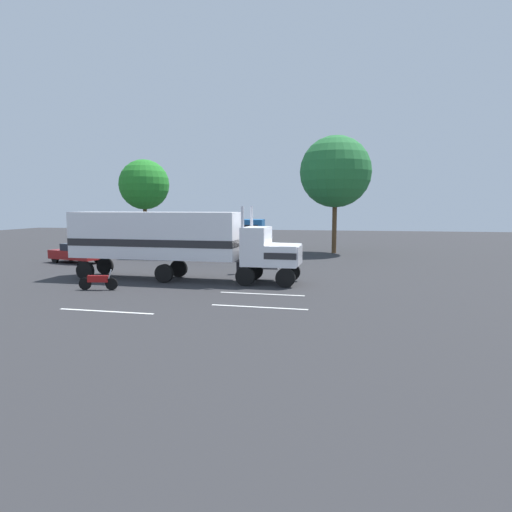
# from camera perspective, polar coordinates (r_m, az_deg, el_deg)

# --- Properties ---
(ground_plane) EXTENTS (120.00, 120.00, 0.00)m
(ground_plane) POSITION_cam_1_polar(r_m,az_deg,el_deg) (25.96, 0.15, -3.44)
(ground_plane) COLOR #2D2D30
(lane_stripe_near) EXTENTS (4.40, 0.31, 0.01)m
(lane_stripe_near) POSITION_cam_1_polar(r_m,az_deg,el_deg) (22.42, 0.77, -5.00)
(lane_stripe_near) COLOR silver
(lane_stripe_near) RESTS_ON ground_plane
(lane_stripe_mid) EXTENTS (4.40, 0.32, 0.01)m
(lane_stripe_mid) POSITION_cam_1_polar(r_m,az_deg,el_deg) (19.51, 0.38, -6.73)
(lane_stripe_mid) COLOR silver
(lane_stripe_mid) RESTS_ON ground_plane
(lane_stripe_far) EXTENTS (4.40, 0.29, 0.01)m
(lane_stripe_far) POSITION_cam_1_polar(r_m,az_deg,el_deg) (19.82, -19.07, -6.88)
(lane_stripe_far) COLOR silver
(lane_stripe_far) RESTS_ON ground_plane
(semi_truck) EXTENTS (14.26, 3.11, 4.50)m
(semi_truck) POSITION_cam_1_polar(r_m,az_deg,el_deg) (27.00, -10.86, 2.22)
(semi_truck) COLOR white
(semi_truck) RESTS_ON ground_plane
(person_bystander) EXTENTS (0.38, 0.48, 1.63)m
(person_bystander) POSITION_cam_1_polar(r_m,az_deg,el_deg) (28.97, -2.28, -0.63)
(person_bystander) COLOR black
(person_bystander) RESTS_ON ground_plane
(parked_bus) EXTENTS (11.14, 3.27, 3.40)m
(parked_bus) POSITION_cam_1_polar(r_m,az_deg,el_deg) (38.40, -7.21, 2.81)
(parked_bus) COLOR #1E5999
(parked_bus) RESTS_ON ground_plane
(parked_car) EXTENTS (4.72, 2.93, 1.57)m
(parked_car) POSITION_cam_1_polar(r_m,az_deg,el_deg) (37.69, -22.48, 0.39)
(parked_car) COLOR maroon
(parked_car) RESTS_ON ground_plane
(motorcycle) EXTENTS (2.10, 0.42, 1.12)m
(motorcycle) POSITION_cam_1_polar(r_m,az_deg,el_deg) (24.93, -19.96, -3.12)
(motorcycle) COLOR black
(motorcycle) RESTS_ON ground_plane
(tree_left) EXTENTS (6.82, 6.82, 11.23)m
(tree_left) POSITION_cam_1_polar(r_m,az_deg,el_deg) (42.95, 10.37, 10.80)
(tree_left) COLOR brown
(tree_left) RESTS_ON ground_plane
(tree_center) EXTENTS (5.60, 5.60, 9.79)m
(tree_center) POSITION_cam_1_polar(r_m,az_deg,el_deg) (51.20, -14.44, 9.03)
(tree_center) COLOR brown
(tree_center) RESTS_ON ground_plane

